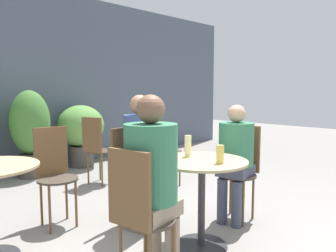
% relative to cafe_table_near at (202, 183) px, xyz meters
% --- Properties ---
extents(ground_plane, '(20.00, 20.00, 0.00)m').
position_rel_cafe_table_near_xyz_m(ground_plane, '(-0.04, 0.08, -0.55)').
color(ground_plane, gray).
extents(storefront_wall, '(10.00, 0.06, 3.00)m').
position_rel_cafe_table_near_xyz_m(storefront_wall, '(-0.04, 3.78, 0.95)').
color(storefront_wall, '#4C5666').
rests_on(storefront_wall, ground_plane).
extents(cafe_table_near, '(0.75, 0.75, 0.74)m').
position_rel_cafe_table_near_xyz_m(cafe_table_near, '(0.00, 0.00, 0.00)').
color(cafe_table_near, '#2D2D33').
rests_on(cafe_table_near, ground_plane).
extents(bistro_chair_0, '(0.40, 0.38, 0.95)m').
position_rel_cafe_table_near_xyz_m(bistro_chair_0, '(0.79, 0.14, 0.02)').
color(bistro_chair_0, '#42382D').
rests_on(bistro_chair_0, ground_plane).
extents(bistro_chair_1, '(0.38, 0.40, 0.95)m').
position_rel_cafe_table_near_xyz_m(bistro_chair_1, '(-0.14, 0.79, 0.02)').
color(bistro_chair_1, '#42382D').
rests_on(bistro_chair_1, ground_plane).
extents(bistro_chair_2, '(0.40, 0.38, 0.95)m').
position_rel_cafe_table_near_xyz_m(bistro_chair_2, '(-0.79, -0.14, 0.02)').
color(bistro_chair_2, '#42382D').
rests_on(bistro_chair_2, ground_plane).
extents(bistro_chair_3, '(0.38, 0.40, 0.95)m').
position_rel_cafe_table_near_xyz_m(bistro_chair_3, '(-0.65, 1.32, 0.02)').
color(bistro_chair_3, '#42382D').
rests_on(bistro_chair_3, ground_plane).
extents(bistro_chair_4, '(0.43, 0.42, 0.95)m').
position_rel_cafe_table_near_xyz_m(bistro_chair_4, '(1.01, 1.56, 0.02)').
color(bistro_chair_4, '#42382D').
rests_on(bistro_chair_4, ground_plane).
extents(bistro_chair_5, '(0.42, 0.40, 0.95)m').
position_rel_cafe_table_near_xyz_m(bistro_chair_5, '(0.36, 2.20, 0.02)').
color(bistro_chair_5, '#42382D').
rests_on(bistro_chair_5, ground_plane).
extents(seated_person_0, '(0.37, 0.34, 1.17)m').
position_rel_cafe_table_near_xyz_m(seated_person_0, '(0.64, 0.11, 0.15)').
color(seated_person_0, '#42475B').
rests_on(seated_person_0, ground_plane).
extents(seated_person_1, '(0.31, 0.34, 1.27)m').
position_rel_cafe_table_near_xyz_m(seated_person_1, '(-0.11, 0.64, 0.21)').
color(seated_person_1, '#42475B').
rests_on(seated_person_1, ground_plane).
extents(seated_person_2, '(0.39, 0.35, 1.28)m').
position_rel_cafe_table_near_xyz_m(seated_person_2, '(-0.64, -0.11, 0.21)').
color(seated_person_2, gray).
rests_on(seated_person_2, ground_plane).
extents(beer_glass_0, '(0.06, 0.06, 0.18)m').
position_rel_cafe_table_near_xyz_m(beer_glass_0, '(0.02, 0.18, 0.28)').
color(beer_glass_0, beige).
rests_on(beer_glass_0, cafe_table_near).
extents(beer_glass_1, '(0.06, 0.06, 0.14)m').
position_rel_cafe_table_near_xyz_m(beer_glass_1, '(0.00, -0.18, 0.26)').
color(beer_glass_1, '#DBC65B').
rests_on(beer_glass_1, cafe_table_near).
extents(potted_plant_1, '(0.58, 0.58, 1.32)m').
position_rel_cafe_table_near_xyz_m(potted_plant_1, '(-0.11, 3.28, 0.19)').
color(potted_plant_1, '#47423D').
rests_on(potted_plant_1, ground_plane).
extents(potted_plant_2, '(0.79, 0.79, 1.06)m').
position_rel_cafe_table_near_xyz_m(potted_plant_2, '(0.79, 3.37, 0.10)').
color(potted_plant_2, '#47423D').
rests_on(potted_plant_2, ground_plane).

